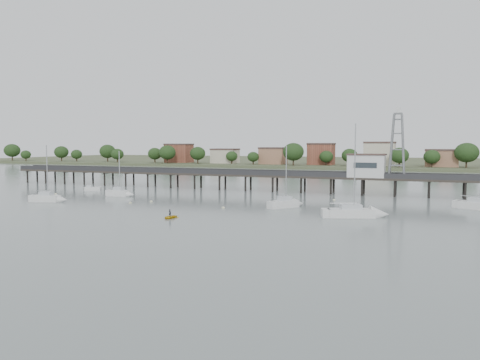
% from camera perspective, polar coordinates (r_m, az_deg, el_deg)
% --- Properties ---
extents(ground_plane, '(500.00, 500.00, 0.00)m').
position_cam_1_polar(ground_plane, '(61.82, -15.53, -6.46)').
color(ground_plane, slate).
rests_on(ground_plane, ground).
extents(pier, '(150.00, 5.00, 5.50)m').
position_cam_1_polar(pier, '(114.79, 2.63, 0.56)').
color(pier, '#2D2823').
rests_on(pier, ground).
extents(pier_building, '(8.40, 5.40, 5.30)m').
position_cam_1_polar(pier_building, '(109.28, 15.16, 1.73)').
color(pier_building, silver).
rests_on(pier_building, ground).
extents(lattice_tower, '(3.20, 3.20, 15.50)m').
position_cam_1_polar(lattice_tower, '(108.69, 18.62, 3.97)').
color(lattice_tower, slate).
rests_on(lattice_tower, ground).
extents(sailboat_a, '(7.38, 3.48, 11.85)m').
position_cam_1_polar(sailboat_a, '(100.57, -22.05, -2.10)').
color(sailboat_a, white).
rests_on(sailboat_a, ground).
extents(sailboat_c, '(5.78, 6.91, 11.75)m').
position_cam_1_polar(sailboat_c, '(85.74, 5.96, -2.88)').
color(sailboat_c, white).
rests_on(sailboat_c, ground).
extents(sailboat_d, '(9.91, 5.75, 15.60)m').
position_cam_1_polar(sailboat_d, '(76.14, 14.59, -3.93)').
color(sailboat_d, white).
rests_on(sailboat_d, ground).
extents(sailboat_b, '(6.22, 2.00, 10.40)m').
position_cam_1_polar(sailboat_b, '(106.21, -14.21, -1.58)').
color(sailboat_b, white).
rests_on(sailboat_b, ground).
extents(white_tender, '(4.18, 2.87, 1.50)m').
position_cam_1_polar(white_tender, '(121.14, -17.54, -1.02)').
color(white_tender, white).
rests_on(white_tender, ground).
extents(yellow_dinghy, '(2.08, 0.80, 2.83)m').
position_cam_1_polar(yellow_dinghy, '(73.56, -8.53, -4.63)').
color(yellow_dinghy, yellow).
rests_on(yellow_dinghy, ground).
extents(dinghy_occupant, '(0.67, 1.24, 0.28)m').
position_cam_1_polar(dinghy_occupant, '(73.56, -8.53, -4.63)').
color(dinghy_occupant, black).
rests_on(dinghy_occupant, ground).
extents(mooring_buoys, '(93.86, 22.79, 0.39)m').
position_cam_1_polar(mooring_buoys, '(89.10, -2.59, -2.95)').
color(mooring_buoys, '#FCFCC4').
rests_on(mooring_buoys, ground).
extents(far_shore, '(500.00, 170.00, 10.40)m').
position_cam_1_polar(far_shore, '(290.59, 14.06, 2.20)').
color(far_shore, '#475133').
rests_on(far_shore, ground).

